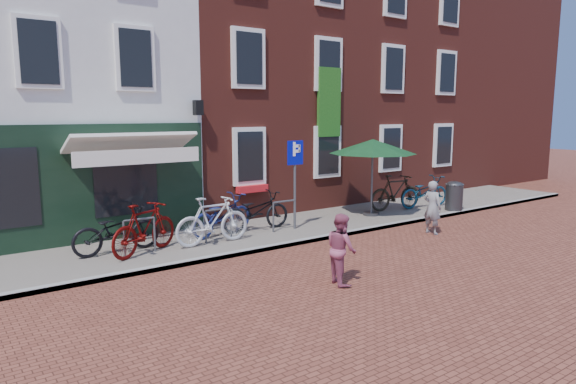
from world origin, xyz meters
TOP-DOWN VIEW (x-y plane):
  - ground at (0.00, 0.00)m, footprint 80.00×80.00m
  - sidewalk at (1.00, 1.50)m, footprint 24.00×3.00m
  - building_stucco at (-5.00, 7.00)m, footprint 8.00×8.00m
  - building_brick_mid at (2.00, 7.00)m, footprint 6.00×8.00m
  - building_brick_right at (8.00, 7.00)m, footprint 6.00×8.00m
  - filler_right at (14.50, 7.00)m, footprint 7.00×8.00m
  - litter_bin at (6.71, 0.30)m, footprint 0.56×0.56m
  - parking_sign at (0.86, 1.19)m, footprint 0.50×0.07m
  - parasol at (3.92, 1.30)m, footprint 2.67×2.67m
  - woman at (3.77, -1.14)m, footprint 0.38×0.55m
  - boy at (-0.97, -2.76)m, footprint 0.68×0.79m
  - bicycle_0 at (-3.88, 1.61)m, footprint 2.05×0.82m
  - bicycle_1 at (-3.39, 1.15)m, footprint 2.00×1.34m
  - bicycle_2 at (-1.11, 1.73)m, footprint 2.13×1.20m
  - bicycle_3 at (-1.75, 1.02)m, footprint 1.96×0.57m
  - bicycle_4 at (-0.12, 1.64)m, footprint 2.04×0.77m
  - bicycle_5 at (5.16, 1.44)m, footprint 2.02×0.88m
  - bicycle_6 at (6.32, 1.20)m, footprint 2.08×0.93m

SIDE VIEW (x-z plane):
  - ground at x=0.00m, z-range 0.00..0.00m
  - sidewalk at x=1.00m, z-range 0.00..0.10m
  - litter_bin at x=6.71m, z-range 0.12..1.14m
  - bicycle_0 at x=-3.88m, z-range 0.10..1.16m
  - bicycle_2 at x=-1.11m, z-range 0.10..1.16m
  - bicycle_4 at x=-0.12m, z-range 0.10..1.16m
  - bicycle_6 at x=6.32m, z-range 0.10..1.16m
  - bicycle_1 at x=-3.39m, z-range 0.10..1.27m
  - bicycle_3 at x=-1.75m, z-range 0.10..1.27m
  - bicycle_5 at x=5.16m, z-range 0.10..1.27m
  - boy at x=-0.97m, z-range 0.00..1.38m
  - woman at x=3.77m, z-range 0.00..1.46m
  - parking_sign at x=0.86m, z-range 0.55..2.97m
  - parasol at x=3.92m, z-range 1.09..3.56m
  - building_stucco at x=-5.00m, z-range 0.00..9.00m
  - filler_right at x=14.50m, z-range 0.00..9.00m
  - building_brick_mid at x=2.00m, z-range 0.00..10.00m
  - building_brick_right at x=8.00m, z-range 0.00..10.00m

